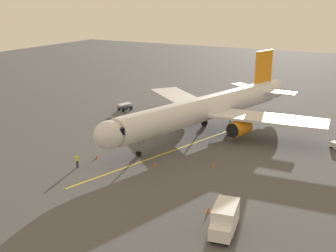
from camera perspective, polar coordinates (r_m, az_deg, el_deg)
The scene contains 10 objects.
ground_plane at distance 64.69m, azimuth 5.54°, elevation -0.95°, with size 220.00×220.00×0.00m, color #4C4C4F.
apron_lead_in_line at distance 59.14m, azimuth 2.77°, elevation -2.67°, with size 0.24×40.00×0.01m, color yellow.
airplane at distance 63.37m, azimuth 5.34°, elevation 2.44°, with size 33.25×39.44×11.50m.
ground_crew_marshaller at distance 52.53m, azimuth -12.47°, elevation -4.71°, with size 0.33×0.44×1.71m.
baggage_cart_near_nose at distance 77.56m, azimuth -5.98°, elevation 2.66°, with size 2.20×2.91×1.27m.
box_truck_portside at distance 37.94m, azimuth 7.81°, elevation -12.68°, with size 2.69×4.86×2.62m.
safety_cone_nose_left at distance 51.87m, azimuth -1.84°, elevation -5.30°, with size 0.32×0.32×0.55m, color #F2590F.
safety_cone_nose_right at distance 41.57m, azimuth 5.58°, elevation -11.48°, with size 0.32×0.32×0.55m, color #F2590F.
safety_cone_wing_port at distance 55.15m, azimuth -9.86°, elevation -4.15°, with size 0.32×0.32×0.55m, color #F2590F.
safety_cone_wing_starboard at distance 52.11m, azimuth 6.26°, elevation -5.29°, with size 0.32×0.32×0.55m, color #F2590F.
Camera 1 is at (-23.38, 56.79, 20.32)m, focal length 44.03 mm.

